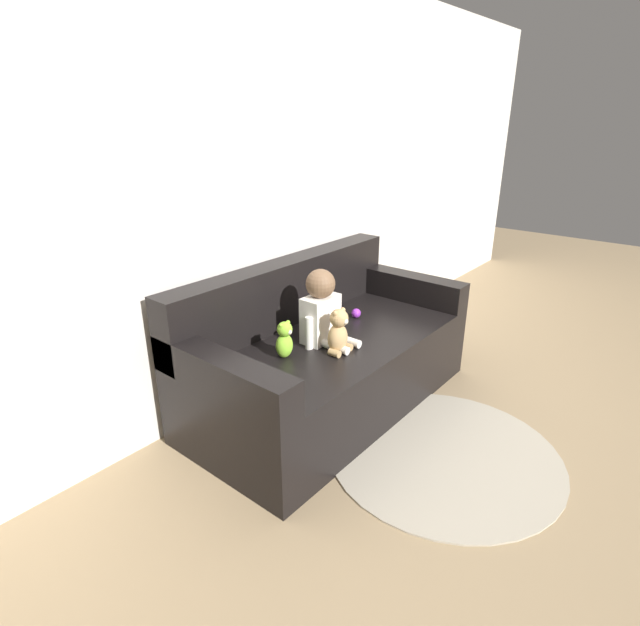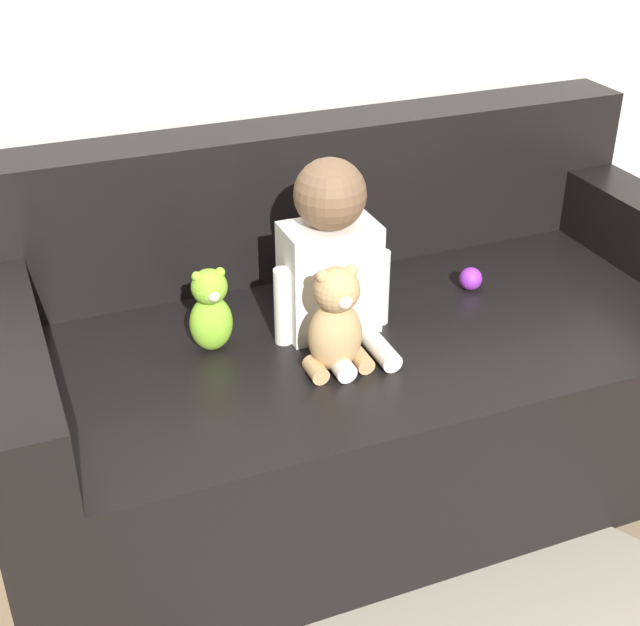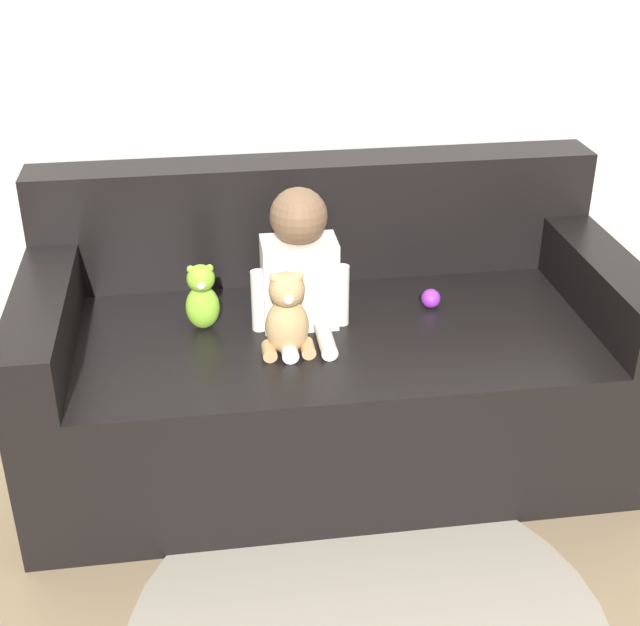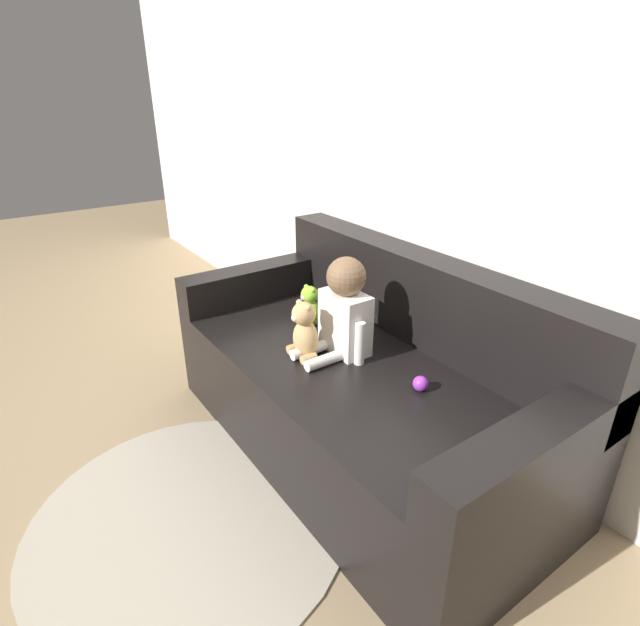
% 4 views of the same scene
% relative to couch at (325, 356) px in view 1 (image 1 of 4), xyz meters
% --- Properties ---
extents(ground_plane, '(12.00, 12.00, 0.00)m').
position_rel_couch_xyz_m(ground_plane, '(0.00, -0.05, -0.32)').
color(ground_plane, '#9E8460').
extents(wall_back, '(8.00, 0.05, 2.60)m').
position_rel_couch_xyz_m(wall_back, '(0.00, 0.50, 0.98)').
color(wall_back, silver).
rests_on(wall_back, ground_plane).
extents(couch, '(1.88, 0.92, 0.89)m').
position_rel_couch_xyz_m(couch, '(0.00, 0.00, 0.00)').
color(couch, black).
rests_on(couch, ground_plane).
extents(person_baby, '(0.30, 0.33, 0.44)m').
position_rel_couch_xyz_m(person_baby, '(-0.10, -0.05, 0.36)').
color(person_baby, white).
rests_on(person_baby, couch).
extents(teddy_bear_brown, '(0.15, 0.12, 0.26)m').
position_rel_couch_xyz_m(teddy_bear_brown, '(-0.16, -0.22, 0.28)').
color(teddy_bear_brown, tan).
rests_on(teddy_bear_brown, couch).
extents(plush_toy_side, '(0.10, 0.10, 0.21)m').
position_rel_couch_xyz_m(plush_toy_side, '(-0.40, -0.03, 0.27)').
color(plush_toy_side, '#8CD133').
rests_on(plush_toy_side, couch).
extents(toy_ball, '(0.06, 0.06, 0.06)m').
position_rel_couch_xyz_m(toy_ball, '(0.33, 0.00, 0.19)').
color(toy_ball, purple).
rests_on(toy_ball, couch).
extents(floor_rug, '(1.26, 1.26, 0.01)m').
position_rel_couch_xyz_m(floor_rug, '(-0.03, -0.86, -0.31)').
color(floor_rug, '#B2A893').
rests_on(floor_rug, ground_plane).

